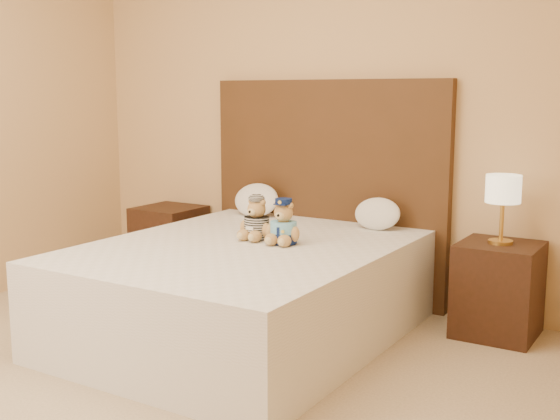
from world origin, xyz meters
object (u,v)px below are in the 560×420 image
object	(u,v)px
teddy_police	(283,222)
pillow_left	(256,198)
nightstand_right	(498,289)
pillow_right	(377,212)
nightstand_left	(170,242)
lamp	(503,192)
bed	(245,291)
teddy_prisoner	(257,219)

from	to	relation	value
teddy_police	pillow_left	xyz separation A→B (m)	(-0.65, 0.70, -0.01)
nightstand_right	teddy_police	xyz separation A→B (m)	(-1.07, -0.67, 0.41)
nightstand_right	pillow_right	distance (m)	0.88
nightstand_left	lamp	distance (m)	2.56
lamp	pillow_right	size ratio (longest dim) A/B	1.30
bed	nightstand_left	xyz separation A→B (m)	(-1.25, 0.80, -0.00)
teddy_police	teddy_prisoner	xyz separation A→B (m)	(-0.20, 0.02, -0.00)
pillow_left	pillow_right	distance (m)	0.93
teddy_prisoner	bed	bearing A→B (deg)	-81.11
lamp	pillow_right	bearing A→B (deg)	177.82
lamp	pillow_right	distance (m)	0.81
nightstand_left	teddy_police	size ratio (longest dim) A/B	2.11
bed	pillow_left	xyz separation A→B (m)	(-0.47, 0.83, 0.40)
nightstand_right	teddy_police	world-z (taller)	teddy_police
lamp	pillow_right	world-z (taller)	lamp
nightstand_left	nightstand_right	bearing A→B (deg)	0.00
nightstand_left	pillow_left	xyz separation A→B (m)	(0.78, 0.03, 0.40)
lamp	teddy_prisoner	xyz separation A→B (m)	(-1.27, -0.65, -0.17)
pillow_right	bed	bearing A→B (deg)	-119.05
pillow_left	pillow_right	xyz separation A→B (m)	(0.93, 0.00, -0.02)
teddy_police	teddy_prisoner	size ratio (longest dim) A/B	1.03
pillow_left	teddy_prisoner	bearing A→B (deg)	-56.26
teddy_prisoner	pillow_left	xyz separation A→B (m)	(-0.45, 0.68, -0.00)
nightstand_right	teddy_prisoner	xyz separation A→B (m)	(-1.27, -0.65, 0.40)
pillow_left	bed	bearing A→B (deg)	-60.63
teddy_prisoner	nightstand_right	bearing A→B (deg)	30.13
nightstand_left	teddy_prisoner	xyz separation A→B (m)	(1.23, -0.65, 0.40)
nightstand_right	teddy_police	size ratio (longest dim) A/B	2.11
bed	teddy_police	bearing A→B (deg)	35.60
nightstand_left	pillow_right	size ratio (longest dim) A/B	1.78
nightstand_left	teddy_police	xyz separation A→B (m)	(1.43, -0.67, 0.41)
lamp	pillow_left	size ratio (longest dim) A/B	1.13
bed	lamp	bearing A→B (deg)	32.62
bed	nightstand_left	size ratio (longest dim) A/B	3.64
teddy_police	nightstand_left	bearing A→B (deg)	149.89
nightstand_left	nightstand_right	distance (m)	2.50
teddy_police	teddy_prisoner	distance (m)	0.20
lamp	teddy_police	xyz separation A→B (m)	(-1.07, -0.67, -0.17)
bed	lamp	world-z (taller)	lamp
nightstand_right	pillow_right	size ratio (longest dim) A/B	1.78
pillow_left	pillow_right	world-z (taller)	pillow_left
teddy_prisoner	pillow_left	world-z (taller)	teddy_prisoner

